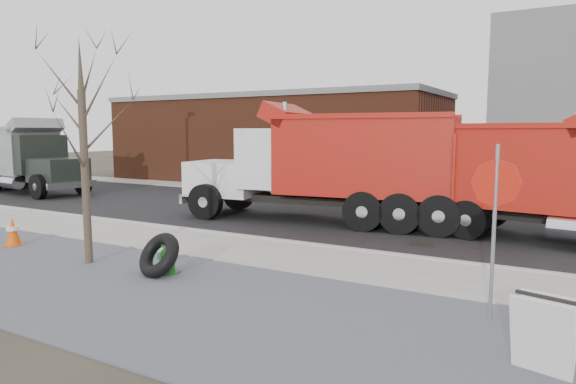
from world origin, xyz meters
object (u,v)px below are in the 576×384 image
Objects in this scene: dump_truck_red_a at (531,175)px; dump_truck_red_b at (329,163)px; sandwich_board at (544,335)px; fire_hydrant at (169,256)px; stop_sign at (495,202)px; dump_truck_grey at (22,155)px; truck_tire at (159,255)px.

dump_truck_red_b is (-6.18, -0.23, 0.18)m from dump_truck_red_a.
fire_hydrant is at bearing -174.40° from sandwich_board.
stop_sign is 0.30× the size of dump_truck_red_b.
fire_hydrant is 7.75m from dump_truck_red_b.
stop_sign is at bearing 124.51° from dump_truck_red_b.
dump_truck_red_b reaches higher than sandwich_board.
truck_tire is at bearing -18.86° from dump_truck_grey.
truck_tire is 0.12× the size of dump_truck_red_b.
truck_tire is at bearing -94.93° from fire_hydrant.
sandwich_board is (0.87, -1.69, -1.42)m from stop_sign.
stop_sign is 0.31× the size of dump_truck_red_a.
dump_truck_red_a is (-0.92, 8.94, 1.31)m from sandwich_board.
dump_truck_grey is at bearing 174.32° from sandwich_board.
dump_truck_grey reaches higher than stop_sign.
dump_truck_grey is at bearing 171.56° from fire_hydrant.
dump_truck_grey is (-17.00, 7.99, 1.41)m from truck_tire.
sandwich_board is at bearing -7.13° from truck_tire.
sandwich_board is at bearing -61.97° from stop_sign.
stop_sign is at bearing 20.99° from fire_hydrant.
fire_hydrant is at bearing 81.25° from dump_truck_red_b.
dump_truck_red_a is at bearing 51.07° from truck_tire.
dump_truck_red_b is at bearing 143.60° from sandwich_board.
dump_truck_grey is (-24.39, 8.91, 1.33)m from sandwich_board.
sandwich_board is 0.10× the size of dump_truck_red_b.
stop_sign reaches higher than truck_tire.
dump_truck_grey reaches higher than sandwich_board.
dump_truck_grey reaches higher than dump_truck_red_a.
dump_truck_red_b is (0.30, 7.78, 1.58)m from truck_tire.
dump_truck_red_a is (6.39, 7.80, 1.45)m from fire_hydrant.
truck_tire is 10.39m from dump_truck_red_a.
dump_truck_red_a is at bearing 66.73° from fire_hydrant.
sandwich_board reaches higher than fire_hydrant.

